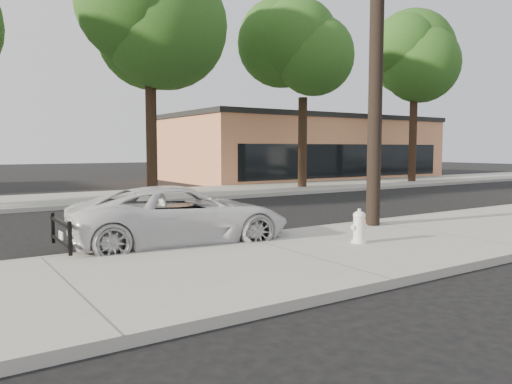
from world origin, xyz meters
TOP-DOWN VIEW (x-y plane):
  - ground at (0.00, 0.00)m, footprint 120.00×120.00m
  - near_sidewalk at (0.00, -4.30)m, footprint 90.00×4.40m
  - far_sidewalk at (0.00, 8.50)m, footprint 90.00×5.00m
  - curb_near at (0.00, -2.10)m, footprint 90.00×0.12m
  - building_main at (16.00, 16.00)m, footprint 18.00×10.00m
  - utility_pole at (3.60, -2.70)m, footprint 1.40×0.34m
  - tree_c at (2.22, 7.64)m, footprint 4.96×4.80m
  - tree_d at (10.20, 7.95)m, footprint 4.50×4.35m
  - tree_e at (18.21, 7.74)m, footprint 4.80×4.65m
  - police_cruiser at (-1.17, -1.80)m, footprint 4.81×2.68m
  - fire_hydrant at (1.63, -4.20)m, footprint 0.34×0.31m
  - traffic_cone at (3.76, -2.50)m, footprint 0.44×0.44m

SIDE VIEW (x-z plane):
  - ground at x=0.00m, z-range 0.00..0.00m
  - near_sidewalk at x=0.00m, z-range 0.00..0.15m
  - far_sidewalk at x=0.00m, z-range 0.00..0.15m
  - curb_near at x=0.00m, z-range -0.01..0.15m
  - fire_hydrant at x=1.63m, z-range 0.14..0.79m
  - traffic_cone at x=3.76m, z-range 0.14..0.83m
  - police_cruiser at x=-1.17m, z-range 0.00..1.27m
  - building_main at x=16.00m, z-range 0.00..4.00m
  - utility_pole at x=3.60m, z-range 0.20..9.20m
  - tree_d at x=10.20m, z-range 1.99..10.74m
  - tree_e at x=18.21m, z-range 2.07..11.32m
  - tree_c at x=2.22m, z-range 2.13..11.68m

